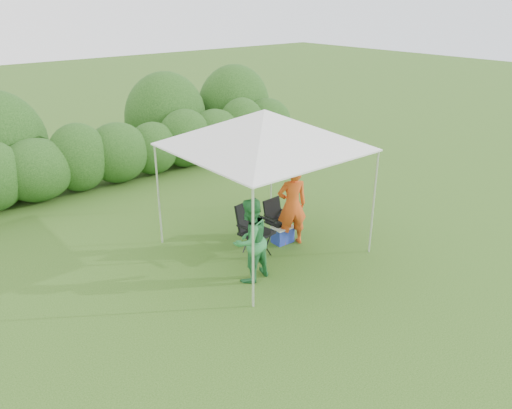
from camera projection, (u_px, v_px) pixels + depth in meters
ground at (280, 256)px, 9.85m from camera, size 70.00×70.00×0.00m
hedge at (140, 148)px, 13.88m from camera, size 11.21×1.53×1.80m
canopy at (264, 129)px, 9.25m from camera, size 3.10×3.10×2.83m
chair_right at (276, 216)px, 10.47m from camera, size 0.53×0.49×0.83m
chair_left at (253, 226)px, 9.76m from camera, size 0.71×0.66×1.04m
man at (292, 205)px, 10.04m from camera, size 0.73×0.62×1.71m
woman at (250, 240)px, 8.76m from camera, size 0.83×0.68×1.55m
cooler at (283, 234)px, 10.34m from camera, size 0.43×0.32×0.36m
bottle at (286, 221)px, 10.23m from camera, size 0.06×0.06×0.24m
lawn_toy at (283, 165)px, 14.74m from camera, size 0.54×0.45×0.27m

